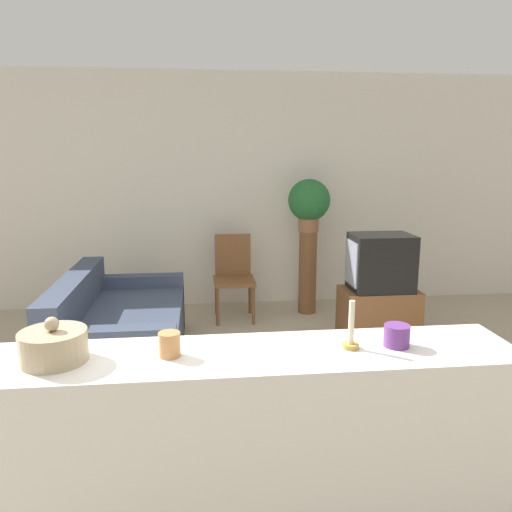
# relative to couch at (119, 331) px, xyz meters

# --- Properties ---
(ground_plane) EXTENTS (14.00, 14.00, 0.00)m
(ground_plane) POSITION_rel_couch_xyz_m (0.72, -1.76, -0.28)
(ground_plane) COLOR tan
(wall_back) EXTENTS (9.00, 0.06, 2.70)m
(wall_back) POSITION_rel_couch_xyz_m (0.72, 1.67, 1.07)
(wall_back) COLOR beige
(wall_back) RESTS_ON ground_plane
(couch) EXTENTS (0.99, 1.71, 0.77)m
(couch) POSITION_rel_couch_xyz_m (0.00, 0.00, 0.00)
(couch) COLOR #384256
(couch) RESTS_ON ground_plane
(tv_stand) EXTENTS (0.73, 0.45, 0.51)m
(tv_stand) POSITION_rel_couch_xyz_m (2.43, 0.28, -0.03)
(tv_stand) COLOR brown
(tv_stand) RESTS_ON ground_plane
(television) EXTENTS (0.58, 0.42, 0.54)m
(television) POSITION_rel_couch_xyz_m (2.42, 0.28, 0.49)
(television) COLOR black
(television) RESTS_ON tv_stand
(wooden_chair) EXTENTS (0.44, 0.44, 0.92)m
(wooden_chair) POSITION_rel_couch_xyz_m (1.07, 1.11, 0.22)
(wooden_chair) COLOR brown
(wooden_chair) RESTS_ON ground_plane
(plant_stand) EXTENTS (0.20, 0.20, 0.94)m
(plant_stand) POSITION_rel_couch_xyz_m (1.91, 1.19, 0.19)
(plant_stand) COLOR brown
(plant_stand) RESTS_ON ground_plane
(potted_plant) EXTENTS (0.46, 0.46, 0.58)m
(potted_plant) POSITION_rel_couch_xyz_m (1.91, 1.19, 0.99)
(potted_plant) COLOR #8E5B3D
(potted_plant) RESTS_ON plant_stand
(foreground_counter) EXTENTS (2.59, 0.44, 1.02)m
(foreground_counter) POSITION_rel_couch_xyz_m (0.72, -2.33, 0.23)
(foreground_counter) COLOR white
(foreground_counter) RESTS_ON ground_plane
(decorative_bowl) EXTENTS (0.25, 0.25, 0.18)m
(decorative_bowl) POSITION_rel_couch_xyz_m (0.15, -2.33, 0.80)
(decorative_bowl) COLOR tan
(decorative_bowl) RESTS_ON foreground_counter
(candle_jar) EXTENTS (0.09, 0.09, 0.10)m
(candle_jar) POSITION_rel_couch_xyz_m (0.59, -2.33, 0.78)
(candle_jar) COLOR #C6844C
(candle_jar) RESTS_ON foreground_counter
(candlestick) EXTENTS (0.07, 0.07, 0.20)m
(candlestick) POSITION_rel_couch_xyz_m (1.32, -2.33, 0.80)
(candlestick) COLOR #B7933D
(candlestick) RESTS_ON foreground_counter
(coffee_tin) EXTENTS (0.11, 0.11, 0.09)m
(coffee_tin) POSITION_rel_couch_xyz_m (1.52, -2.33, 0.78)
(coffee_tin) COLOR #66337F
(coffee_tin) RESTS_ON foreground_counter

